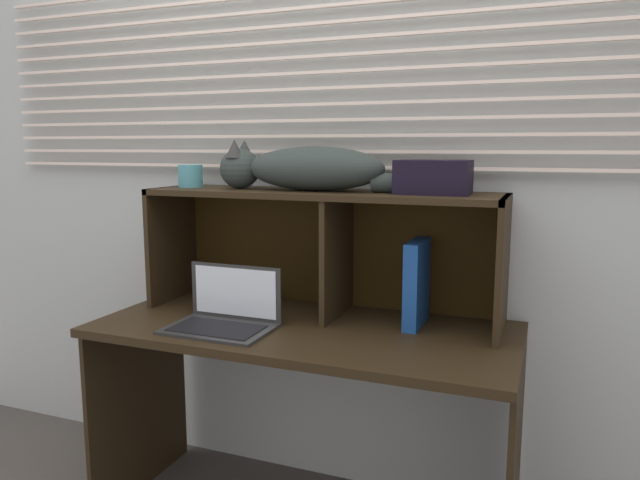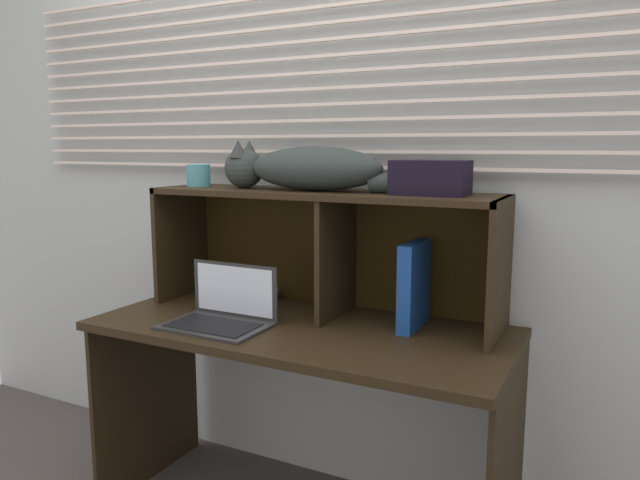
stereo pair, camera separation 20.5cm
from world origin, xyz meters
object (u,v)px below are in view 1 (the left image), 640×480
at_px(cat, 306,169).
at_px(laptop, 224,316).
at_px(storage_box, 433,177).
at_px(book_stack, 243,300).
at_px(binder_upright, 417,283).
at_px(small_basket, 191,176).

xyz_separation_m(cat, laptop, (-0.19, -0.27, -0.50)).
bearing_deg(storage_box, cat, 180.00).
height_order(book_stack, storage_box, storage_box).
bearing_deg(binder_upright, book_stack, -179.83).
relative_size(laptop, book_stack, 1.39).
bearing_deg(small_basket, cat, 0.00).
height_order(book_stack, small_basket, small_basket).
xyz_separation_m(binder_upright, storage_box, (0.05, 0.00, 0.37)).
height_order(binder_upright, storage_box, storage_box).
xyz_separation_m(small_basket, storage_box, (0.95, 0.00, 0.01)).
relative_size(cat, small_basket, 9.36).
height_order(laptop, small_basket, small_basket).
bearing_deg(binder_upright, storage_box, 0.00).
height_order(binder_upright, book_stack, binder_upright).
bearing_deg(cat, laptop, -125.09).
relative_size(laptop, small_basket, 3.77).
height_order(laptop, storage_box, storage_box).
distance_m(binder_upright, book_stack, 0.70).
relative_size(laptop, storage_box, 1.45).
distance_m(book_stack, small_basket, 0.53).
bearing_deg(laptop, small_basket, 137.72).
relative_size(laptop, binder_upright, 1.19).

